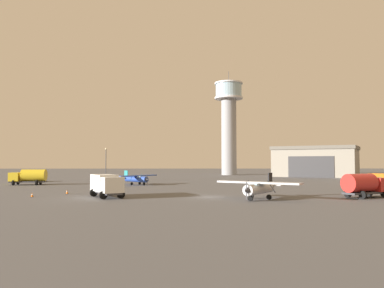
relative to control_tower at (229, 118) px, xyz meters
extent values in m
plane|color=#545456|center=(-12.15, -79.89, -19.62)|extent=(400.00, 400.00, 0.00)
cylinder|color=gray|center=(0.00, 0.00, -6.43)|extent=(5.20, 5.20, 26.37)
cylinder|color=silver|center=(0.00, 0.00, 7.05)|extent=(9.80, 9.80, 0.60)
cylinder|color=#99B7C6|center=(0.00, 0.00, 9.65)|extent=(9.02, 9.02, 4.58)
cylinder|color=silver|center=(0.00, 0.00, 12.19)|extent=(9.80, 9.80, 0.50)
cylinder|color=#38383D|center=(0.00, 0.00, 14.44)|extent=(0.16, 0.16, 4.00)
cube|color=gray|center=(24.94, -14.86, -15.54)|extent=(28.35, 25.78, 8.17)
cube|color=#625C52|center=(24.94, -14.86, -10.95)|extent=(29.17, 26.60, 1.00)
cube|color=#38383A|center=(20.85, -22.04, -16.56)|extent=(11.20, 6.48, 6.13)
cylinder|color=#2847A8|center=(-24.81, -54.73, -18.48)|extent=(5.12, 4.74, 1.16)
cone|color=#38383D|center=(-22.47, -56.81, -18.48)|extent=(1.17, 1.16, 0.81)
cube|color=#38383D|center=(-22.47, -56.81, -18.48)|extent=(0.10, 0.11, 1.77)
cube|color=#2847A8|center=(-24.60, -54.91, -17.81)|extent=(7.26, 7.90, 0.19)
cylinder|color=teal|center=(-25.60, -56.03, -18.19)|extent=(0.67, 0.73, 1.27)
cylinder|color=teal|center=(-23.61, -53.80, -18.19)|extent=(0.67, 0.73, 1.27)
cube|color=#99B7C6|center=(-23.98, -55.47, -18.16)|extent=(1.38, 1.37, 0.65)
cone|color=#2847A8|center=(-27.15, -52.64, -18.39)|extent=(1.55, 1.52, 0.87)
cube|color=teal|center=(-27.15, -52.64, -17.64)|extent=(0.84, 0.77, 1.59)
cube|color=#2847A8|center=(-27.15, -52.64, -18.25)|extent=(2.49, 2.65, 0.09)
cylinder|color=black|center=(-23.14, -56.22, -19.34)|extent=(0.49, 0.52, 0.56)
cylinder|color=black|center=(-25.64, -55.37, -19.34)|extent=(0.49, 0.52, 0.56)
cylinder|color=black|center=(-24.27, -53.84, -19.34)|extent=(0.49, 0.52, 0.56)
cylinder|color=#B7BABF|center=(-6.34, -83.02, -18.34)|extent=(4.81, 6.10, 1.30)
cone|color=#38383D|center=(-8.36, -85.91, -18.34)|extent=(1.29, 1.29, 0.91)
cube|color=#38383D|center=(-8.36, -85.91, -18.34)|extent=(0.12, 0.11, 1.99)
cube|color=#B7BABF|center=(-6.52, -83.28, -17.59)|extent=(9.49, 7.29, 0.21)
cylinder|color=black|center=(-7.90, -82.32, -18.02)|extent=(0.89, 0.66, 1.42)
cylinder|color=black|center=(-5.15, -84.24, -18.02)|extent=(0.89, 0.66, 1.42)
cube|color=#99B7C6|center=(-7.06, -84.05, -17.98)|extent=(1.51, 1.54, 0.73)
cone|color=#B7BABF|center=(-4.33, -80.14, -18.24)|extent=(1.64, 1.76, 0.97)
cube|color=black|center=(-4.33, -80.14, -17.40)|extent=(0.76, 1.02, 1.78)
cube|color=#B7BABF|center=(-4.33, -80.14, -18.08)|extent=(3.12, 2.57, 0.10)
cylinder|color=black|center=(-7.78, -85.08, -19.30)|extent=(0.61, 0.50, 0.63)
cylinder|color=black|center=(-7.17, -82.19, -19.30)|extent=(0.61, 0.50, 0.63)
cylinder|color=black|center=(-5.28, -83.51, -19.30)|extent=(0.61, 0.50, 0.63)
cube|color=#38383D|center=(-45.99, -54.41, -19.00)|extent=(6.79, 2.23, 0.24)
cube|color=gold|center=(-48.41, -54.50, -18.04)|extent=(1.97, 2.55, 1.69)
cube|color=#99B7C6|center=(-49.29, -54.54, -17.70)|extent=(0.16, 2.11, 0.84)
cylinder|color=gold|center=(-44.90, -54.37, -17.73)|extent=(4.62, 2.47, 2.30)
cylinder|color=black|center=(-48.30, -55.62, -19.12)|extent=(0.31, 1.01, 1.00)
cylinder|color=black|center=(-48.38, -53.38, -19.12)|extent=(0.31, 1.01, 1.00)
cylinder|color=black|center=(-43.93, -55.45, -19.12)|extent=(0.31, 1.01, 1.00)
cylinder|color=black|center=(-44.01, -53.22, -19.12)|extent=(0.31, 1.01, 1.00)
cube|color=#38383D|center=(19.68, -60.99, -19.00)|extent=(4.41, 7.14, 0.24)
cube|color=orange|center=(20.58, -58.69, -18.08)|extent=(3.11, 2.73, 1.61)
cube|color=#99B7C6|center=(20.90, -57.85, -17.75)|extent=(2.08, 0.87, 0.80)
cube|color=brown|center=(19.28, -62.03, -18.80)|extent=(4.09, 5.26, 0.16)
cube|color=#997547|center=(19.11, -62.46, -18.27)|extent=(1.31, 1.31, 0.90)
cylinder|color=black|center=(19.47, -58.34, -19.12)|extent=(1.03, 0.62, 1.00)
cylinder|color=black|center=(21.64, -59.18, -19.12)|extent=(1.03, 0.62, 1.00)
cylinder|color=black|center=(17.85, -62.49, -19.12)|extent=(1.03, 0.62, 1.00)
cube|color=#38383D|center=(-25.31, -80.05, -19.00)|extent=(4.90, 6.65, 0.24)
cube|color=white|center=(-24.17, -82.10, -17.92)|extent=(3.04, 2.79, 1.91)
cube|color=#99B7C6|center=(-23.76, -82.85, -17.54)|extent=(1.87, 1.09, 0.96)
cube|color=white|center=(-25.83, -79.13, -17.82)|extent=(4.29, 5.04, 2.11)
cylinder|color=black|center=(-23.23, -81.50, -19.12)|extent=(1.01, 0.73, 1.00)
cylinder|color=black|center=(-25.17, -82.59, -19.12)|extent=(1.01, 0.73, 1.00)
cylinder|color=black|center=(-25.29, -77.81, -19.12)|extent=(1.01, 0.73, 1.00)
cylinder|color=black|center=(-27.24, -78.89, -19.12)|extent=(1.01, 0.73, 1.00)
cube|color=#38383D|center=(7.41, -81.31, -19.00)|extent=(6.48, 4.53, 0.24)
cube|color=red|center=(9.43, -80.31, -18.02)|extent=(2.65, 2.95, 1.72)
cube|color=#99B7C6|center=(10.16, -79.94, -17.68)|extent=(0.99, 1.88, 0.86)
cylinder|color=red|center=(6.49, -81.77, -17.73)|extent=(4.80, 3.94, 2.30)
cylinder|color=black|center=(8.89, -79.36, -19.12)|extent=(0.69, 1.02, 1.00)
cylinder|color=black|center=(9.86, -81.31, -19.12)|extent=(0.69, 1.02, 1.00)
cylinder|color=black|center=(5.24, -81.17, -19.12)|extent=(0.69, 1.02, 1.00)
cylinder|color=black|center=(6.22, -83.13, -19.12)|extent=(0.69, 1.02, 1.00)
cube|color=#287A42|center=(-49.58, -43.08, -19.02)|extent=(2.94, 4.87, 0.55)
cube|color=#99B7C6|center=(-49.64, -42.86, -18.50)|extent=(2.26, 2.88, 0.50)
cylinder|color=black|center=(-48.38, -44.32, -19.30)|extent=(0.66, 0.33, 0.64)
cylinder|color=black|center=(-50.04, -44.74, -19.30)|extent=(0.66, 0.33, 0.64)
cylinder|color=black|center=(-49.13, -41.41, -19.30)|extent=(0.66, 0.33, 0.64)
cylinder|color=black|center=(-50.79, -41.84, -19.30)|extent=(0.66, 0.33, 0.64)
cylinder|color=#38383D|center=(-34.38, -37.78, -15.91)|extent=(0.18, 0.18, 7.41)
sphere|color=#F9E5B2|center=(-34.38, -37.78, -11.98)|extent=(0.44, 0.44, 0.44)
cube|color=black|center=(-34.94, -79.57, -19.60)|extent=(0.36, 0.36, 0.04)
cone|color=orange|center=(-34.94, -79.57, -19.33)|extent=(0.30, 0.30, 0.51)
cylinder|color=white|center=(-34.94, -79.57, -19.30)|extent=(0.21, 0.21, 0.08)
cube|color=black|center=(-31.90, -75.04, -19.60)|extent=(0.36, 0.36, 0.04)
cone|color=orange|center=(-31.90, -75.04, -19.28)|extent=(0.30, 0.30, 0.60)
cylinder|color=white|center=(-31.90, -75.04, -19.25)|extent=(0.21, 0.21, 0.08)
camera|label=1|loc=(-15.36, -127.74, -15.09)|focal=34.68mm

